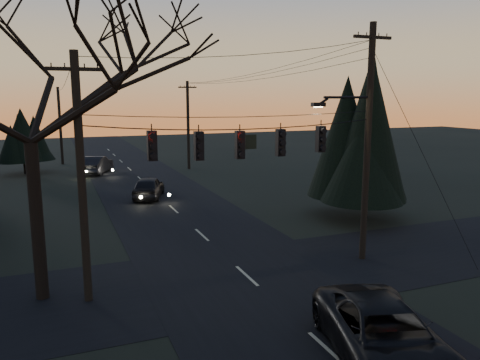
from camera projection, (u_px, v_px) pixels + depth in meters
name	position (u px, v px, depth m)	size (l,w,h in m)	color
main_road	(182.00, 217.00, 27.69)	(8.00, 120.00, 0.02)	black
cross_road	(247.00, 276.00, 18.55)	(60.00, 7.00, 0.02)	black
utility_pole_right	(362.00, 259.00, 20.57)	(5.00, 0.30, 10.00)	black
utility_pole_left	(89.00, 300.00, 16.36)	(1.80, 0.30, 8.50)	black
utility_pole_far_r	(189.00, 169.00, 46.15)	(1.80, 0.30, 8.50)	black
utility_pole_far_l	(63.00, 164.00, 49.25)	(0.30, 0.30, 8.00)	black
span_signal_assembly	(241.00, 143.00, 17.53)	(11.50, 0.44, 1.52)	black
bare_tree_left	(25.00, 75.00, 15.19)	(10.21, 10.21, 11.04)	black
evergreen_right	(368.00, 135.00, 26.88)	(4.87, 4.87, 8.53)	black
evergreen_dist	(23.00, 138.00, 42.62)	(3.94, 3.94, 5.39)	black
suv_near	(384.00, 336.00, 12.36)	(2.63, 5.69, 1.58)	black
sedan_oncoming_a	(149.00, 187.00, 32.69)	(1.81, 4.49, 1.53)	black
sedan_oncoming_b	(97.00, 165.00, 43.13)	(1.70, 4.89, 1.61)	black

